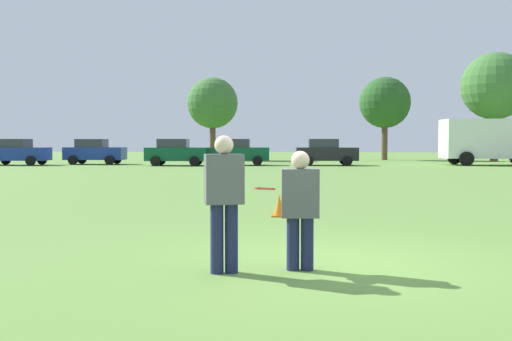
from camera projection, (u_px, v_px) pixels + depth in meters
name	position (u px, v px, depth m)	size (l,w,h in m)	color
ground_plane	(330.00, 264.00, 7.86)	(175.32, 175.32, 0.00)	#608C3D
player_thrower	(224.00, 196.00, 7.29)	(0.52, 0.39, 1.69)	#1E234C
player_defender	(300.00, 204.00, 7.46)	(0.48, 0.30, 1.50)	#1E234C
frisbee	(264.00, 189.00, 7.45)	(0.27, 0.27, 0.06)	#E54C33
traffic_cone	(279.00, 206.00, 12.88)	(0.32, 0.32, 0.48)	#D8590C
parked_car_mid_left	(17.00, 152.00, 41.46)	(4.33, 2.47, 1.82)	navy
parked_car_center	(94.00, 151.00, 43.04)	(4.33, 2.47, 1.82)	navy
parked_car_mid_right	(176.00, 152.00, 40.77)	(4.33, 2.47, 1.82)	#0C4C2D
parked_car_near_right	(238.00, 152.00, 41.45)	(4.33, 2.47, 1.82)	#0C4C2D
parked_car_far_right	(326.00, 152.00, 41.15)	(4.33, 2.47, 1.82)	black
box_truck	(502.00, 140.00, 41.46)	(8.66, 3.44, 3.18)	white
tree_west_oak	(213.00, 103.00, 52.79)	(4.50, 4.50, 7.31)	brown
tree_west_maple	(385.00, 103.00, 53.37)	(4.56, 4.56, 7.42)	brown
tree_center_elm	(495.00, 86.00, 49.35)	(5.54, 5.54, 9.00)	brown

